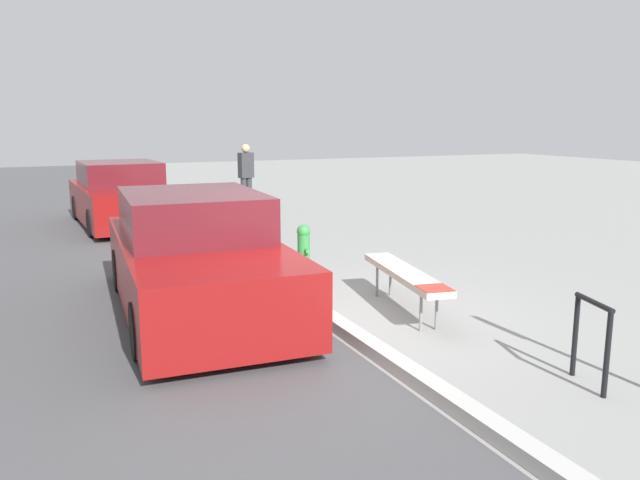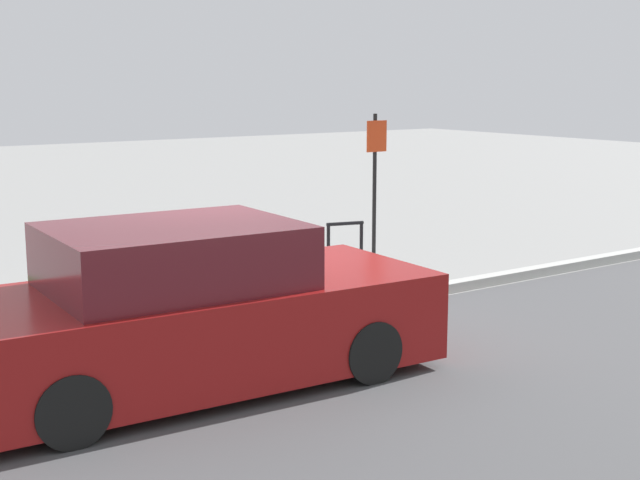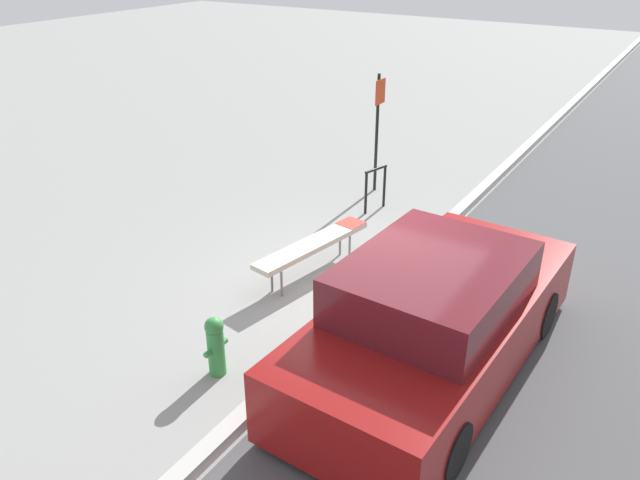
% 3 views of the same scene
% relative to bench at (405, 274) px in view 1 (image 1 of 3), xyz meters
% --- Properties ---
extents(ground_plane, '(60.00, 60.00, 0.00)m').
position_rel_bench_xyz_m(ground_plane, '(-0.14, -1.08, -0.49)').
color(ground_plane, gray).
extents(curb, '(60.00, 0.20, 0.13)m').
position_rel_bench_xyz_m(curb, '(-0.14, -1.08, -0.43)').
color(curb, '#B7B7B2').
rests_on(curb, ground_plane).
extents(bench, '(2.19, 0.72, 0.55)m').
position_rel_bench_xyz_m(bench, '(0.00, 0.00, 0.00)').
color(bench, gray).
rests_on(bench, ground_plane).
extents(bike_rack, '(0.54, 0.19, 0.83)m').
position_rel_bench_xyz_m(bike_rack, '(2.64, 0.34, 0.01)').
color(bike_rack, black).
rests_on(bike_rack, ground_plane).
extents(fire_hydrant, '(0.36, 0.22, 0.77)m').
position_rel_bench_xyz_m(fire_hydrant, '(-2.58, -0.32, -0.09)').
color(fire_hydrant, '#338C3F').
rests_on(fire_hydrant, ground_plane).
extents(pedestrian, '(0.32, 0.45, 1.78)m').
position_rel_bench_xyz_m(pedestrian, '(-10.21, 1.14, 0.46)').
color(pedestrian, '#333338').
rests_on(pedestrian, ground_plane).
extents(parked_car_near, '(4.63, 2.06, 1.52)m').
position_rel_bench_xyz_m(parked_car_near, '(-1.16, -2.40, 0.19)').
color(parked_car_near, black).
rests_on(parked_car_near, ground_plane).
extents(parked_car_far, '(4.40, 2.11, 1.47)m').
position_rel_bench_xyz_m(parked_car_far, '(-8.57, -2.42, 0.17)').
color(parked_car_far, black).
rests_on(parked_car_far, ground_plane).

